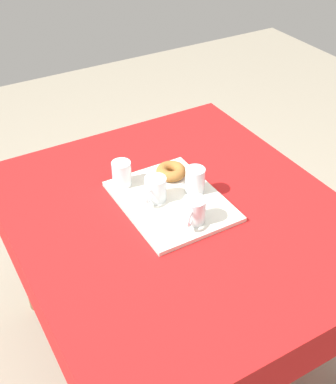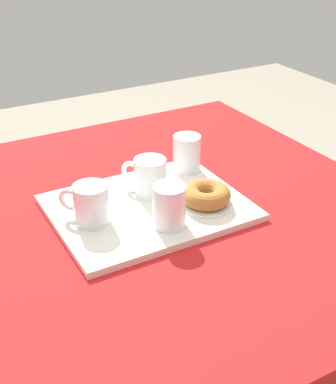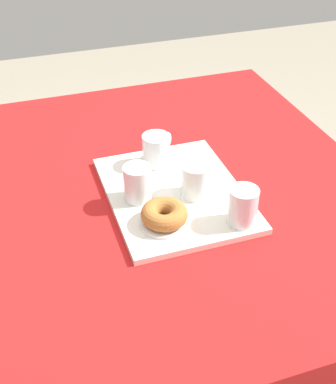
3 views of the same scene
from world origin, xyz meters
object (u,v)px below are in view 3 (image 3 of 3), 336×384
at_px(donut_plate_left, 164,222).
at_px(tea_mug_right, 157,151).
at_px(serving_tray, 176,193).
at_px(water_glass_near, 243,208).
at_px(water_glass_far, 138,184).
at_px(dining_table, 168,214).
at_px(tea_mug_left, 196,181).
at_px(sugar_donut_left, 164,214).

bearing_deg(donut_plate_left, tea_mug_right, 166.44).
height_order(serving_tray, donut_plate_left, donut_plate_left).
height_order(water_glass_near, water_glass_far, same).
relative_size(dining_table, serving_tray, 2.90).
relative_size(tea_mug_left, water_glass_near, 1.11).
bearing_deg(tea_mug_right, donut_plate_left, -13.56).
height_order(serving_tray, tea_mug_right, tea_mug_right).
xyz_separation_m(tea_mug_left, sugar_donut_left, (0.08, -0.11, -0.01)).
relative_size(serving_tray, tea_mug_left, 4.11).
distance_m(serving_tray, tea_mug_right, 0.15).
distance_m(dining_table, water_glass_far, 0.20).
distance_m(serving_tray, water_glass_near, 0.20).
xyz_separation_m(serving_tray, tea_mug_right, (-0.14, -0.01, 0.05)).
relative_size(tea_mug_left, tea_mug_right, 1.05).
distance_m(tea_mug_left, sugar_donut_left, 0.14).
height_order(tea_mug_right, donut_plate_left, tea_mug_right).
distance_m(serving_tray, donut_plate_left, 0.13).
bearing_deg(tea_mug_right, water_glass_near, 20.45).
height_order(dining_table, donut_plate_left, donut_plate_left).
bearing_deg(serving_tray, water_glass_far, -89.82).
distance_m(water_glass_near, donut_plate_left, 0.19).
bearing_deg(donut_plate_left, water_glass_near, 73.05).
bearing_deg(water_glass_far, sugar_donut_left, 15.85).
xyz_separation_m(water_glass_far, sugar_donut_left, (0.11, 0.03, -0.02)).
xyz_separation_m(dining_table, sugar_donut_left, (0.17, -0.07, 0.15)).
distance_m(tea_mug_right, water_glass_near, 0.33).
height_order(dining_table, water_glass_far, water_glass_far).
bearing_deg(donut_plate_left, serving_tray, 149.21).
relative_size(serving_tray, donut_plate_left, 3.55).
xyz_separation_m(water_glass_near, water_glass_far, (-0.17, -0.21, 0.00)).
height_order(dining_table, serving_tray, serving_tray).
bearing_deg(sugar_donut_left, dining_table, 158.98).
bearing_deg(water_glass_far, tea_mug_left, 79.12).
bearing_deg(serving_tray, dining_table, -177.86).
relative_size(serving_tray, water_glass_near, 4.58).
height_order(water_glass_far, donut_plate_left, water_glass_far).
bearing_deg(dining_table, donut_plate_left, -21.02).
bearing_deg(tea_mug_left, sugar_donut_left, -52.97).
relative_size(serving_tray, tea_mug_right, 4.30).
bearing_deg(dining_table, tea_mug_right, -176.81).
bearing_deg(sugar_donut_left, tea_mug_left, 127.03).
xyz_separation_m(tea_mug_right, water_glass_near, (0.30, 0.11, -0.00)).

